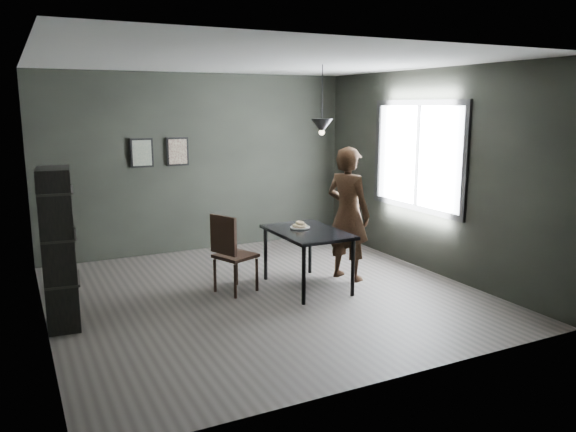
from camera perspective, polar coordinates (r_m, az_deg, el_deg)
name	(u,v)px	position (r m, az deg, el deg)	size (l,w,h in m)	color
ground	(265,294)	(7.05, -2.39, -7.92)	(5.00, 5.00, 0.00)	#332F2C
back_wall	(199,163)	(9.04, -9.01, 5.31)	(5.00, 0.10, 2.80)	black
ceiling	(263,61)	(6.67, -2.59, 15.43)	(5.00, 5.00, 0.02)	silver
window_assembly	(417,156)	(8.18, 13.01, 5.96)	(0.04, 1.96, 1.56)	white
cafe_table	(307,236)	(7.11, 1.98, -2.10)	(0.80, 1.20, 0.75)	black
white_plate	(300,228)	(7.21, 1.23, -1.22)	(0.23, 0.23, 0.01)	white
donut_pile	(300,225)	(7.20, 1.24, -0.94)	(0.20, 0.19, 0.09)	beige
woman	(348,214)	(7.47, 6.10, 0.22)	(0.65, 0.43, 1.78)	black
wood_chair	(230,249)	(6.95, -5.90, -3.34)	(0.56, 0.56, 1.00)	black
shelf_unit	(59,249)	(6.30, -22.25, -3.10)	(0.32, 0.56, 1.69)	black
pendant_lamp	(322,126)	(7.14, 3.45, 9.13)	(0.28, 0.28, 0.86)	black
framed_print_left	(142,153)	(8.76, -14.63, 6.22)	(0.34, 0.04, 0.44)	black
framed_print_right	(178,152)	(8.89, -11.15, 6.44)	(0.34, 0.04, 0.44)	black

